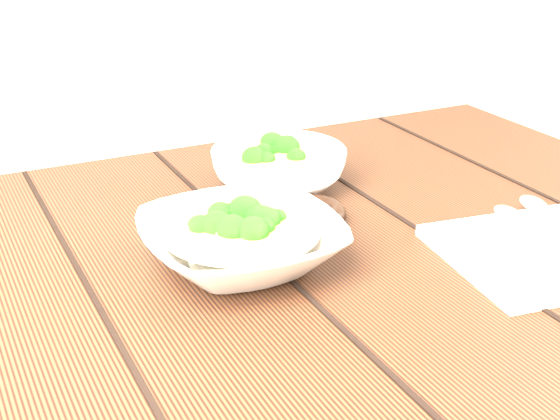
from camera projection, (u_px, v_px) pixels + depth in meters
name	position (u px, v px, depth m)	size (l,w,h in m)	color
table	(277.00, 337.00, 0.96)	(1.20, 0.80, 0.75)	#331C0E
soup_bowl_front	(241.00, 241.00, 0.86)	(0.23, 0.23, 0.06)	silver
soup_bowl_back	(279.00, 168.00, 1.07)	(0.22, 0.22, 0.07)	silver
trivet	(308.00, 214.00, 0.98)	(0.10, 0.10, 0.02)	black
napkin	(553.00, 251.00, 0.89)	(0.24, 0.20, 0.01)	beige
spoon_left	(525.00, 227.00, 0.93)	(0.07, 0.20, 0.01)	#9D978A
spoon_right	(546.00, 216.00, 0.96)	(0.10, 0.19, 0.01)	#9D978A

